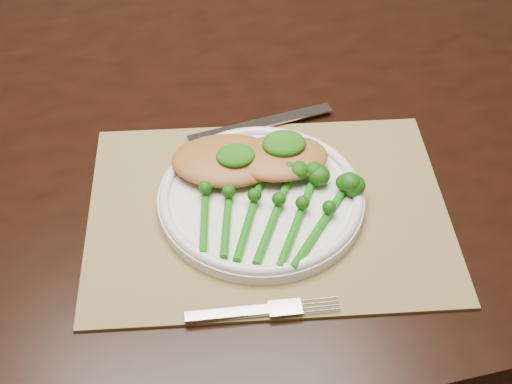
{
  "coord_description": "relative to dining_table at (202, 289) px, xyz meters",
  "views": [
    {
      "loc": [
        0.12,
        -0.66,
        1.38
      ],
      "look_at": [
        0.21,
        -0.07,
        0.78
      ],
      "focal_mm": 50.0,
      "sensor_mm": 36.0,
      "label": 1
    }
  ],
  "objects": [
    {
      "name": "dinner_plate",
      "position": [
        0.08,
        -0.16,
        0.39
      ],
      "size": [
        0.25,
        0.25,
        0.02
      ],
      "color": "white",
      "rests_on": "placemat"
    },
    {
      "name": "pesto_dollop_left",
      "position": [
        0.05,
        -0.12,
        0.42
      ],
      "size": [
        0.05,
        0.04,
        0.02
      ],
      "primitive_type": "ellipsoid",
      "color": "#134C0A",
      "rests_on": "chicken_fillet_left"
    },
    {
      "name": "broccolini_bundle",
      "position": [
        0.07,
        -0.2,
        0.4
      ],
      "size": [
        0.21,
        0.22,
        0.04
      ],
      "rotation": [
        0.0,
        0.0,
        -0.35
      ],
      "color": "#146A0D",
      "rests_on": "dinner_plate"
    },
    {
      "name": "chicken_fillet_left",
      "position": [
        0.04,
        -0.11,
        0.41
      ],
      "size": [
        0.15,
        0.11,
        0.03
      ],
      "primitive_type": "ellipsoid",
      "rotation": [
        0.0,
        0.0,
        -0.12
      ],
      "color": "#AB6A31",
      "rests_on": "dinner_plate"
    },
    {
      "name": "dining_table",
      "position": [
        0.0,
        0.0,
        0.0
      ],
      "size": [
        1.68,
        1.06,
        0.75
      ],
      "rotation": [
        0.0,
        0.0,
        0.1
      ],
      "color": "black",
      "rests_on": "ground"
    },
    {
      "name": "pesto_dollop_right",
      "position": [
        0.11,
        -0.11,
        0.42
      ],
      "size": [
        0.05,
        0.05,
        0.02
      ],
      "primitive_type": "ellipsoid",
      "color": "#134C0A",
      "rests_on": "chicken_fillet_right"
    },
    {
      "name": "fork",
      "position": [
        0.07,
        -0.32,
        0.38
      ],
      "size": [
        0.17,
        0.02,
        0.01
      ],
      "rotation": [
        0.0,
        0.0,
        -0.02
      ],
      "color": "silver",
      "rests_on": "placemat"
    },
    {
      "name": "chicken_fillet_right",
      "position": [
        0.11,
        -0.12,
        0.41
      ],
      "size": [
        0.12,
        0.09,
        0.02
      ],
      "primitive_type": "ellipsoid",
      "rotation": [
        0.0,
        0.0,
        -0.01
      ],
      "color": "#AB6A31",
      "rests_on": "dinner_plate"
    },
    {
      "name": "placemat",
      "position": [
        0.09,
        -0.18,
        0.37
      ],
      "size": [
        0.45,
        0.35,
        0.0
      ],
      "primitive_type": "cube",
      "rotation": [
        0.0,
        0.0,
        -0.07
      ],
      "color": "olive",
      "rests_on": "dining_table"
    },
    {
      "name": "knife",
      "position": [
        0.08,
        -0.02,
        0.38
      ],
      "size": [
        0.2,
        0.06,
        0.01
      ],
      "rotation": [
        0.0,
        0.0,
        0.21
      ],
      "color": "silver",
      "rests_on": "placemat"
    }
  ]
}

